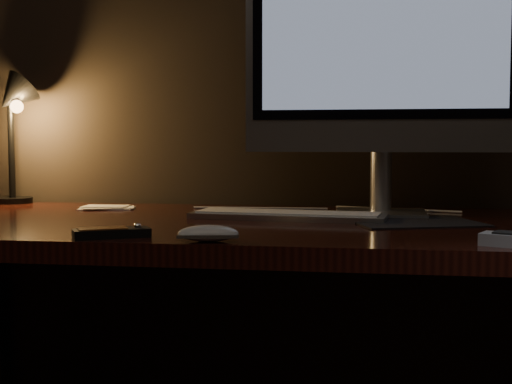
# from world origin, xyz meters

# --- Properties ---
(desk) EXTENTS (1.60, 0.75, 0.75)m
(desk) POSITION_xyz_m (0.00, 1.93, 0.62)
(desk) COLOR black
(desk) RESTS_ON ground
(monitor) EXTENTS (0.63, 0.19, 0.66)m
(monitor) POSITION_xyz_m (0.32, 2.01, 1.14)
(monitor) COLOR silver
(monitor) RESTS_ON desk
(keyboard) EXTENTS (0.45, 0.17, 0.02)m
(keyboard) POSITION_xyz_m (0.11, 1.90, 0.76)
(keyboard) COLOR silver
(keyboard) RESTS_ON desk
(mousepad) EXTENTS (0.31, 0.28, 0.00)m
(mousepad) POSITION_xyz_m (0.39, 1.87, 0.75)
(mousepad) COLOR black
(mousepad) RESTS_ON desk
(mouse) EXTENTS (0.11, 0.07, 0.02)m
(mouse) POSITION_xyz_m (0.02, 1.52, 0.76)
(mouse) COLOR white
(mouse) RESTS_ON desk
(media_remote) EXTENTS (0.14, 0.11, 0.03)m
(media_remote) POSITION_xyz_m (-0.16, 1.54, 0.76)
(media_remote) COLOR black
(media_remote) RESTS_ON desk
(papers) EXTENTS (0.15, 0.11, 0.01)m
(papers) POSITION_xyz_m (-0.37, 2.07, 0.75)
(papers) COLOR white
(papers) RESTS_ON desk
(desk_lamp) EXTENTS (0.18, 0.19, 0.36)m
(desk_lamp) POSITION_xyz_m (-0.67, 2.16, 1.00)
(desk_lamp) COLOR black
(desk_lamp) RESTS_ON desk
(cable) EXTENTS (0.65, 0.11, 0.01)m
(cable) POSITION_xyz_m (0.19, 2.11, 0.75)
(cable) COLOR white
(cable) RESTS_ON desk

